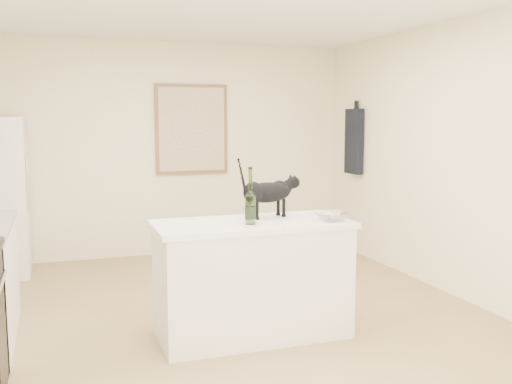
% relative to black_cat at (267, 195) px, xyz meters
% --- Properties ---
extents(floor, '(5.50, 5.50, 0.00)m').
position_rel_black_cat_xyz_m(floor, '(-0.27, 0.07, -1.08)').
color(floor, '#A18555').
rests_on(floor, ground).
extents(wall_back, '(4.50, 0.00, 4.50)m').
position_rel_black_cat_xyz_m(wall_back, '(-0.27, 2.82, 0.22)').
color(wall_back, '#F4E7BD').
rests_on(wall_back, ground).
extents(wall_front, '(4.50, 0.00, 4.50)m').
position_rel_black_cat_xyz_m(wall_front, '(-0.27, -2.68, 0.22)').
color(wall_front, '#F4E7BD').
rests_on(wall_front, ground).
extents(wall_right, '(0.00, 5.50, 5.50)m').
position_rel_black_cat_xyz_m(wall_right, '(1.98, 0.07, 0.22)').
color(wall_right, '#F4E7BD').
rests_on(wall_right, ground).
extents(island_base, '(1.44, 0.67, 0.86)m').
position_rel_black_cat_xyz_m(island_base, '(-0.17, -0.13, -0.65)').
color(island_base, white).
rests_on(island_base, floor).
extents(island_top, '(1.50, 0.70, 0.04)m').
position_rel_black_cat_xyz_m(island_top, '(-0.17, -0.13, -0.20)').
color(island_top, white).
rests_on(island_top, island_base).
extents(artwork_frame, '(0.90, 0.03, 1.10)m').
position_rel_black_cat_xyz_m(artwork_frame, '(0.03, 2.79, 0.47)').
color(artwork_frame, brown).
rests_on(artwork_frame, wall_back).
extents(artwork_canvas, '(0.82, 0.00, 1.02)m').
position_rel_black_cat_xyz_m(artwork_canvas, '(0.03, 2.77, 0.47)').
color(artwork_canvas, beige).
rests_on(artwork_canvas, wall_back).
extents(hanging_garment, '(0.08, 0.34, 0.80)m').
position_rel_black_cat_xyz_m(hanging_garment, '(1.92, 2.12, 0.32)').
color(hanging_garment, black).
rests_on(hanging_garment, wall_right).
extents(black_cat, '(0.54, 0.28, 0.36)m').
position_rel_black_cat_xyz_m(black_cat, '(0.00, 0.00, 0.00)').
color(black_cat, black).
rests_on(black_cat, island_top).
extents(wine_bottle, '(0.09, 0.09, 0.38)m').
position_rel_black_cat_xyz_m(wine_bottle, '(-0.22, -0.24, 0.01)').
color(wine_bottle, '#274E1F').
rests_on(wine_bottle, island_top).
extents(glass_bowl, '(0.28, 0.28, 0.07)m').
position_rel_black_cat_xyz_m(glass_bowl, '(0.43, -0.30, -0.15)').
color(glass_bowl, white).
rests_on(glass_bowl, island_top).
extents(fridge_paper, '(0.03, 0.13, 0.17)m').
position_rel_black_cat_xyz_m(fridge_paper, '(-1.87, 2.52, 0.10)').
color(fridge_paper, white).
rests_on(fridge_paper, fridge).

